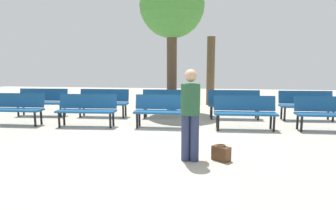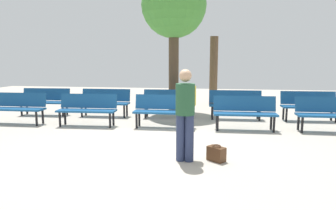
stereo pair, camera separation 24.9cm
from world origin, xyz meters
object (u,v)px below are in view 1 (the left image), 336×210
(tree_1, at_px, (211,71))
(bench_r1_c1, at_px, (103,101))
(bench_r1_c3, at_px, (234,102))
(bench_r1_c4, at_px, (306,103))
(tree_0, at_px, (172,7))
(bench_r0_c1, at_px, (87,108))
(handbag, at_px, (221,153))
(visitor_with_backpack, at_px, (191,109))
(bench_r0_c3, at_px, (245,110))
(bench_r1_c2, at_px, (167,102))
(bench_r0_c2, at_px, (164,109))
(bench_r1_c0, at_px, (42,100))
(bench_r0_c4, at_px, (328,111))
(bench_r0_c0, at_px, (15,107))

(tree_1, bearing_deg, bench_r1_c1, -139.37)
(bench_r1_c3, distance_m, bench_r1_c4, 2.16)
(tree_0, bearing_deg, bench_r0_c1, -127.23)
(handbag, bearing_deg, visitor_with_backpack, -174.95)
(bench_r0_c3, bearing_deg, bench_r1_c2, 146.13)
(tree_1, bearing_deg, bench_r0_c3, -78.96)
(bench_r0_c2, height_order, bench_r1_c3, same)
(bench_r1_c0, relative_size, handbag, 4.49)
(bench_r0_c1, xyz_separation_m, bench_r0_c2, (2.12, 0.11, 0.00))
(bench_r1_c4, distance_m, visitor_with_backpack, 5.31)
(bench_r0_c1, height_order, handbag, bench_r0_c1)
(bench_r1_c0, height_order, tree_0, tree_0)
(tree_1, relative_size, visitor_with_backpack, 1.65)
(tree_0, bearing_deg, bench_r0_c2, -88.18)
(visitor_with_backpack, distance_m, handbag, 0.98)
(bench_r1_c2, bearing_deg, bench_r0_c4, -19.41)
(bench_r0_c1, height_order, visitor_with_backpack, visitor_with_backpack)
(bench_r1_c2, height_order, bench_r1_c4, same)
(bench_r0_c3, relative_size, visitor_with_backpack, 0.98)
(bench_r0_c2, distance_m, tree_0, 4.01)
(bench_r0_c4, bearing_deg, bench_r0_c2, -179.18)
(bench_r1_c2, height_order, visitor_with_backpack, visitor_with_backpack)
(bench_r1_c3, xyz_separation_m, visitor_with_backpack, (-1.16, -4.08, 0.43))
(bench_r0_c1, height_order, bench_r1_c4, same)
(bench_r1_c0, height_order, bench_r1_c3, same)
(bench_r0_c3, distance_m, bench_r1_c2, 2.60)
(bench_r0_c3, bearing_deg, bench_r1_c1, 161.23)
(tree_1, bearing_deg, bench_r0_c4, -54.73)
(bench_r0_c2, bearing_deg, bench_r1_c4, 19.11)
(bench_r1_c0, bearing_deg, tree_1, 25.62)
(bench_r0_c4, bearing_deg, bench_r0_c3, -178.09)
(bench_r1_c0, xyz_separation_m, handbag, (5.58, -3.76, -0.37))
(bench_r0_c4, height_order, visitor_with_backpack, visitor_with_backpack)
(bench_r1_c1, height_order, visitor_with_backpack, visitor_with_backpack)
(bench_r0_c4, xyz_separation_m, tree_0, (-4.30, 2.43, 3.07))
(bench_r1_c0, relative_size, tree_0, 0.34)
(bench_r1_c3, distance_m, tree_1, 2.99)
(bench_r0_c1, relative_size, bench_r1_c3, 1.00)
(bench_r0_c3, bearing_deg, bench_r0_c0, 179.63)
(bench_r1_c4, bearing_deg, tree_1, 133.07)
(bench_r0_c4, relative_size, tree_0, 0.34)
(bench_r0_c3, distance_m, bench_r1_c1, 4.46)
(bench_r0_c0, xyz_separation_m, bench_r0_c2, (4.21, 0.16, 0.00))
(handbag, bearing_deg, bench_r1_c4, 55.96)
(bench_r0_c0, height_order, tree_1, tree_1)
(bench_r0_c3, xyz_separation_m, bench_r1_c4, (2.02, 1.50, 0.00))
(bench_r0_c0, relative_size, bench_r1_c3, 1.00)
(handbag, bearing_deg, bench_r0_c3, 74.06)
(bench_r1_c2, distance_m, bench_r1_c4, 4.23)
(bench_r0_c0, bearing_deg, tree_1, 37.56)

